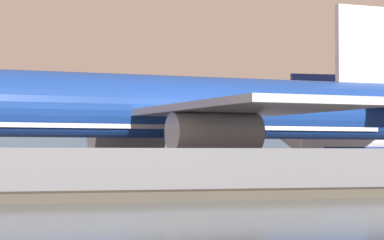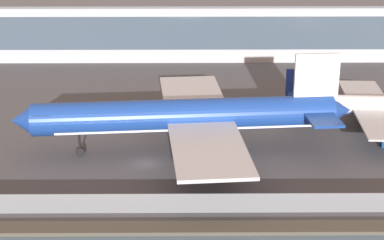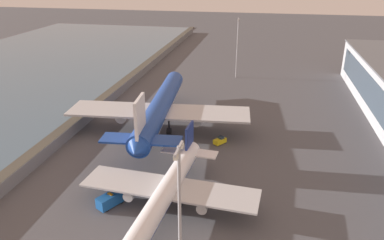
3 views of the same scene
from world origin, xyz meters
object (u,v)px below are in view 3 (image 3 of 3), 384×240
Objects in this scene: cargo_jet_blue at (160,108)px; passenger_jet_white at (167,190)px; apron_light_mast_apron_west at (180,236)px; apron_light_mast_apron_east at (237,45)px; ops_van at (111,199)px; baggage_tug at (220,141)px.

passenger_jet_white is at bearing 17.91° from cargo_jet_blue.
apron_light_mast_apron_west is 107.80m from apron_light_mast_apron_east.
ops_van is 88.39m from apron_light_mast_apron_east.
apron_light_mast_apron_east is at bearing -178.58° from baggage_tug.
baggage_tug is at bearing -177.91° from apron_light_mast_apron_west.
apron_light_mast_apron_west is at bearing 18.25° from cargo_jet_blue.
passenger_jet_white is 28.56m from baggage_tug.
cargo_jet_blue is 2.44× the size of apron_light_mast_apron_east.
baggage_tug is at bearing 168.50° from passenger_jet_white.
baggage_tug is 0.16× the size of apron_light_mast_apron_east.
apron_light_mast_apron_east is (-85.73, 4.22, 8.36)m from passenger_jet_white.
passenger_jet_white is 1.67× the size of apron_light_mast_apron_east.
passenger_jet_white is 6.68× the size of ops_van.
passenger_jet_white is 10.54× the size of baggage_tug.
passenger_jet_white reaches higher than ops_van.
ops_van is at bearing -85.85° from passenger_jet_white.
apron_light_mast_apron_west is (21.27, 17.75, 12.12)m from ops_van.
passenger_jet_white reaches higher than baggage_tug.
passenger_jet_white is at bearing -161.25° from apron_light_mast_apron_west.
passenger_jet_white is 10.67m from ops_van.
apron_light_mast_apron_east is at bearing -178.27° from apron_light_mast_apron_west.
cargo_jet_blue is 34.39m from ops_van.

